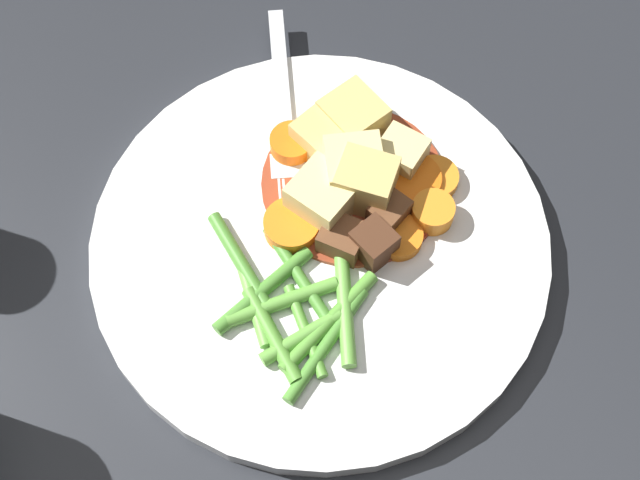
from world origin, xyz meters
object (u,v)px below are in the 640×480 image
(potato_chunk_1, at_px, (323,139))
(meat_chunk_1, at_px, (389,213))
(dinner_plate, at_px, (320,245))
(carrot_slice_2, at_px, (292,145))
(potato_chunk_2, at_px, (371,188))
(fork, at_px, (285,126))
(carrot_slice_0, at_px, (375,174))
(carrot_slice_4, at_px, (398,237))
(potato_chunk_3, at_px, (353,118))
(carrot_slice_3, at_px, (434,178))
(carrot_slice_5, at_px, (433,212))
(carrot_slice_6, at_px, (292,226))
(carrot_slice_1, at_px, (412,181))
(meat_chunk_2, at_px, (374,244))
(potato_chunk_0, at_px, (323,198))
(meat_chunk_0, at_px, (343,239))
(potato_chunk_5, at_px, (354,170))
(potato_chunk_4, at_px, (401,155))

(potato_chunk_1, xyz_separation_m, meat_chunk_1, (-0.01, -0.06, -0.00))
(dinner_plate, distance_m, carrot_slice_2, 0.07)
(potato_chunk_2, xyz_separation_m, fork, (0.00, 0.08, -0.02))
(dinner_plate, relative_size, carrot_slice_2, 10.15)
(meat_chunk_1, relative_size, fork, 0.16)
(carrot_slice_0, distance_m, carrot_slice_4, 0.05)
(potato_chunk_1, distance_m, potato_chunk_3, 0.02)
(carrot_slice_0, relative_size, carrot_slice_2, 1.07)
(carrot_slice_3, xyz_separation_m, carrot_slice_5, (-0.02, -0.02, 0.00))
(potato_chunk_2, distance_m, meat_chunk_1, 0.02)
(carrot_slice_6, bearing_deg, carrot_slice_1, -23.68)
(carrot_slice_0, distance_m, meat_chunk_2, 0.05)
(carrot_slice_2, relative_size, carrot_slice_3, 0.92)
(potato_chunk_0, height_order, potato_chunk_2, potato_chunk_2)
(carrot_slice_2, height_order, carrot_slice_5, same)
(carrot_slice_3, bearing_deg, meat_chunk_1, 176.33)
(potato_chunk_1, xyz_separation_m, meat_chunk_0, (-0.04, -0.05, -0.00))
(carrot_slice_2, relative_size, potato_chunk_0, 0.79)
(meat_chunk_1, bearing_deg, potato_chunk_1, 81.61)
(meat_chunk_1, bearing_deg, meat_chunk_2, -161.31)
(potato_chunk_0, bearing_deg, carrot_slice_4, -70.78)
(dinner_plate, bearing_deg, carrot_slice_2, 59.16)
(dinner_plate, distance_m, potato_chunk_0, 0.03)
(carrot_slice_1, xyz_separation_m, carrot_slice_6, (-0.07, 0.03, 0.00))
(carrot_slice_5, bearing_deg, carrot_slice_1, 70.59)
(carrot_slice_5, bearing_deg, meat_chunk_1, 137.95)
(potato_chunk_3, bearing_deg, carrot_slice_4, -118.04)
(carrot_slice_1, height_order, carrot_slice_3, carrot_slice_1)
(carrot_slice_6, relative_size, potato_chunk_5, 1.00)
(potato_chunk_0, bearing_deg, potato_chunk_5, -1.77)
(carrot_slice_2, relative_size, potato_chunk_3, 0.79)
(carrot_slice_4, relative_size, fork, 0.21)
(potato_chunk_1, xyz_separation_m, meat_chunk_2, (-0.03, -0.07, -0.00))
(dinner_plate, distance_m, meat_chunk_2, 0.04)
(carrot_slice_4, bearing_deg, potato_chunk_5, 77.68)
(carrot_slice_3, height_order, potato_chunk_4, potato_chunk_4)
(potato_chunk_5, height_order, meat_chunk_1, potato_chunk_5)
(carrot_slice_2, bearing_deg, potato_chunk_4, -55.34)
(potato_chunk_1, height_order, meat_chunk_1, potato_chunk_1)
(potato_chunk_1, xyz_separation_m, potato_chunk_2, (-0.01, -0.05, 0.00))
(dinner_plate, relative_size, potato_chunk_5, 8.17)
(carrot_slice_3, xyz_separation_m, potato_chunk_4, (-0.01, 0.02, 0.01))
(carrot_slice_6, relative_size, meat_chunk_1, 1.52)
(carrot_slice_0, height_order, carrot_slice_1, carrot_slice_1)
(potato_chunk_2, xyz_separation_m, potato_chunk_3, (0.03, 0.04, -0.00))
(carrot_slice_0, xyz_separation_m, carrot_slice_4, (-0.02, -0.04, 0.00))
(carrot_slice_4, relative_size, potato_chunk_2, 0.87)
(carrot_slice_5, distance_m, potato_chunk_5, 0.05)
(carrot_slice_1, distance_m, meat_chunk_0, 0.06)
(potato_chunk_0, bearing_deg, carrot_slice_2, 68.08)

